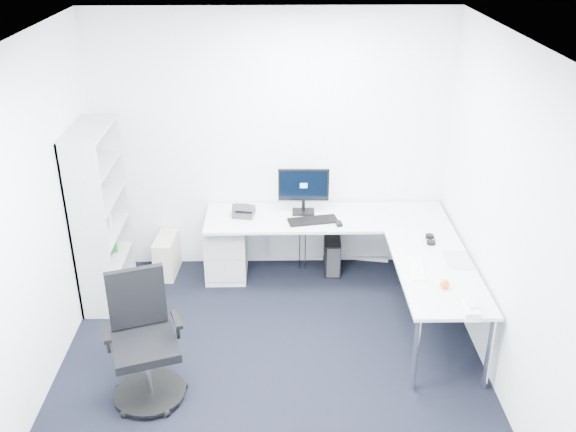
{
  "coord_description": "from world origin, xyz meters",
  "views": [
    {
      "loc": [
        0.06,
        -4.06,
        3.51
      ],
      "look_at": [
        0.15,
        1.05,
        1.05
      ],
      "focal_mm": 40.0,
      "sensor_mm": 36.0,
      "label": 1
    }
  ],
  "objects_px": {
    "l_desk": "(328,264)",
    "monitor": "(304,191)",
    "task_chair": "(144,343)",
    "laptop": "(460,250)",
    "bookshelf": "(100,216)"
  },
  "relations": [
    {
      "from": "l_desk",
      "to": "laptop",
      "type": "xyz_separation_m",
      "value": [
        1.09,
        -0.59,
        0.47
      ]
    },
    {
      "from": "monitor",
      "to": "laptop",
      "type": "xyz_separation_m",
      "value": [
        1.32,
        -1.01,
        -0.13
      ]
    },
    {
      "from": "l_desk",
      "to": "bookshelf",
      "type": "bearing_deg",
      "value": 178.68
    },
    {
      "from": "l_desk",
      "to": "monitor",
      "type": "distance_m",
      "value": 0.77
    },
    {
      "from": "monitor",
      "to": "bookshelf",
      "type": "bearing_deg",
      "value": -167.78
    },
    {
      "from": "l_desk",
      "to": "task_chair",
      "type": "distance_m",
      "value": 2.12
    },
    {
      "from": "bookshelf",
      "to": "task_chair",
      "type": "distance_m",
      "value": 1.69
    },
    {
      "from": "monitor",
      "to": "task_chair",
      "type": "bearing_deg",
      "value": -122.84
    },
    {
      "from": "laptop",
      "to": "bookshelf",
      "type": "bearing_deg",
      "value": 169.79
    },
    {
      "from": "bookshelf",
      "to": "laptop",
      "type": "relative_size",
      "value": 5.47
    },
    {
      "from": "task_chair",
      "to": "monitor",
      "type": "bearing_deg",
      "value": 37.31
    },
    {
      "from": "task_chair",
      "to": "monitor",
      "type": "height_order",
      "value": "monitor"
    },
    {
      "from": "l_desk",
      "to": "monitor",
      "type": "relative_size",
      "value": 4.77
    },
    {
      "from": "l_desk",
      "to": "monitor",
      "type": "xyz_separation_m",
      "value": [
        -0.23,
        0.43,
        0.6
      ]
    },
    {
      "from": "l_desk",
      "to": "task_chair",
      "type": "bearing_deg",
      "value": -135.87
    }
  ]
}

